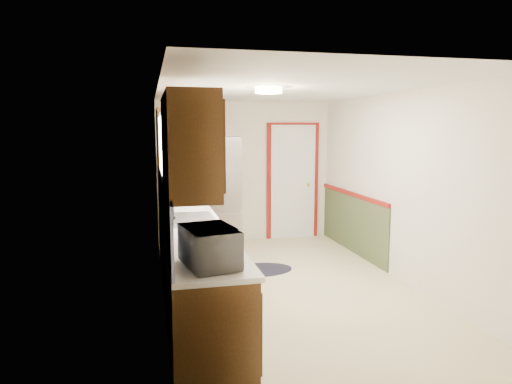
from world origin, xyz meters
TOP-DOWN VIEW (x-y plane):
  - room_shell at (0.00, 0.00)m, footprint 3.20×5.20m
  - kitchen_run at (-1.24, -0.29)m, footprint 0.63×4.00m
  - back_wall_trim at (0.99, 2.21)m, footprint 1.12×2.30m
  - ceiling_fixture at (-0.30, -0.20)m, footprint 0.30×0.30m
  - microwave at (-1.20, -1.95)m, footprint 0.38×0.56m
  - refrigerator at (-0.63, 1.75)m, footprint 0.84×0.80m
  - rug at (-0.19, 0.72)m, footprint 0.95×0.62m
  - cooktop at (-1.19, 1.40)m, footprint 0.53×0.64m

SIDE VIEW (x-z plane):
  - rug at x=-0.19m, z-range 0.00..0.01m
  - kitchen_run at x=-1.24m, z-range -0.29..1.91m
  - back_wall_trim at x=0.99m, z-range -0.15..1.93m
  - refrigerator at x=-0.63m, z-range 0.00..1.82m
  - cooktop at x=-1.19m, z-range 0.94..0.96m
  - microwave at x=-1.20m, z-range 0.94..1.29m
  - room_shell at x=0.00m, z-range -0.06..2.46m
  - ceiling_fixture at x=-0.30m, z-range 2.33..2.39m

